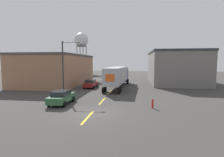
{
  "coord_description": "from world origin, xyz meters",
  "views": [
    {
      "loc": [
        4.18,
        -15.73,
        4.83
      ],
      "look_at": [
        0.47,
        10.6,
        2.32
      ],
      "focal_mm": 28.0,
      "sensor_mm": 36.0,
      "label": 1
    }
  ],
  "objects_px": {
    "parked_car_left_far": "(91,84)",
    "fire_hydrant": "(153,104)",
    "parked_car_left_near": "(62,97)",
    "street_lamp": "(66,63)",
    "semi_truck": "(118,75)",
    "water_tower": "(81,40)"
  },
  "relations": [
    {
      "from": "water_tower",
      "to": "street_lamp",
      "type": "bearing_deg",
      "value": -74.81
    },
    {
      "from": "semi_truck",
      "to": "parked_car_left_near",
      "type": "xyz_separation_m",
      "value": [
        -5.03,
        -14.15,
        -1.54
      ]
    },
    {
      "from": "parked_car_left_near",
      "to": "fire_hydrant",
      "type": "bearing_deg",
      "value": -2.47
    },
    {
      "from": "parked_car_left_near",
      "to": "fire_hydrant",
      "type": "distance_m",
      "value": 10.23
    },
    {
      "from": "street_lamp",
      "to": "fire_hydrant",
      "type": "height_order",
      "value": "street_lamp"
    },
    {
      "from": "fire_hydrant",
      "to": "parked_car_left_far",
      "type": "bearing_deg",
      "value": 127.7
    },
    {
      "from": "parked_car_left_near",
      "to": "water_tower",
      "type": "distance_m",
      "value": 58.66
    },
    {
      "from": "parked_car_left_far",
      "to": "fire_hydrant",
      "type": "distance_m",
      "value": 16.71
    },
    {
      "from": "parked_car_left_far",
      "to": "street_lamp",
      "type": "height_order",
      "value": "street_lamp"
    },
    {
      "from": "parked_car_left_far",
      "to": "fire_hydrant",
      "type": "xyz_separation_m",
      "value": [
        10.22,
        -13.22,
        -0.32
      ]
    },
    {
      "from": "semi_truck",
      "to": "street_lamp",
      "type": "height_order",
      "value": "street_lamp"
    },
    {
      "from": "parked_car_left_near",
      "to": "street_lamp",
      "type": "height_order",
      "value": "street_lamp"
    },
    {
      "from": "semi_truck",
      "to": "parked_car_left_near",
      "type": "relative_size",
      "value": 3.64
    },
    {
      "from": "parked_car_left_far",
      "to": "fire_hydrant",
      "type": "bearing_deg",
      "value": -52.3
    },
    {
      "from": "parked_car_left_far",
      "to": "street_lamp",
      "type": "relative_size",
      "value": 0.54
    },
    {
      "from": "semi_truck",
      "to": "water_tower",
      "type": "height_order",
      "value": "water_tower"
    },
    {
      "from": "street_lamp",
      "to": "fire_hydrant",
      "type": "relative_size",
      "value": 7.92
    },
    {
      "from": "water_tower",
      "to": "parked_car_left_far",
      "type": "bearing_deg",
      "value": -70.16
    },
    {
      "from": "parked_car_left_far",
      "to": "water_tower",
      "type": "bearing_deg",
      "value": 109.84
    },
    {
      "from": "fire_hydrant",
      "to": "parked_car_left_near",
      "type": "bearing_deg",
      "value": 177.53
    },
    {
      "from": "parked_car_left_near",
      "to": "semi_truck",
      "type": "bearing_deg",
      "value": 70.43
    },
    {
      "from": "semi_truck",
      "to": "parked_car_left_far",
      "type": "height_order",
      "value": "semi_truck"
    }
  ]
}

